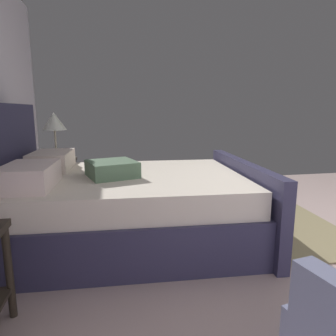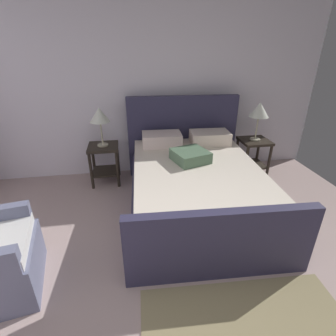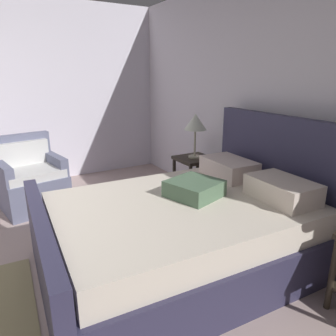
{
  "view_description": "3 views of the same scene",
  "coord_description": "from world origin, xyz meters",
  "px_view_note": "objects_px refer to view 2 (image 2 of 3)",
  "views": [
    {
      "loc": [
        -2.31,
        1.97,
        1.2
      ],
      "look_at": [
        0.26,
        1.47,
        0.7
      ],
      "focal_mm": 31.86,
      "sensor_mm": 36.0,
      "label": 1
    },
    {
      "loc": [
        -0.42,
        -0.94,
        1.95
      ],
      "look_at": [
        0.01,
        1.62,
        0.71
      ],
      "focal_mm": 27.62,
      "sensor_mm": 36.0,
      "label": 2
    },
    {
      "loc": [
        2.41,
        0.49,
        1.64
      ],
      "look_at": [
        0.11,
        1.84,
        0.83
      ],
      "focal_mm": 33.47,
      "sensor_mm": 36.0,
      "label": 3
    }
  ],
  "objects_px": {
    "bed": "(194,183)",
    "table_lamp_right": "(259,111)",
    "nightstand_right": "(253,151)",
    "table_lamp_left": "(100,116)",
    "nightstand_left": "(104,158)"
  },
  "relations": [
    {
      "from": "bed",
      "to": "nightstand_left",
      "type": "relative_size",
      "value": 3.96
    },
    {
      "from": "bed",
      "to": "table_lamp_right",
      "type": "xyz_separation_m",
      "value": [
        1.17,
        0.76,
        0.71
      ]
    },
    {
      "from": "nightstand_right",
      "to": "table_lamp_right",
      "type": "xyz_separation_m",
      "value": [
        0.0,
        0.0,
        0.66
      ]
    },
    {
      "from": "bed",
      "to": "nightstand_right",
      "type": "xyz_separation_m",
      "value": [
        1.17,
        0.76,
        0.05
      ]
    },
    {
      "from": "nightstand_left",
      "to": "table_lamp_right",
      "type": "bearing_deg",
      "value": -3.09
    },
    {
      "from": "nightstand_left",
      "to": "nightstand_right",
      "type": "bearing_deg",
      "value": -3.09
    },
    {
      "from": "table_lamp_right",
      "to": "table_lamp_left",
      "type": "xyz_separation_m",
      "value": [
        -2.34,
        0.13,
        -0.01
      ]
    },
    {
      "from": "bed",
      "to": "nightstand_right",
      "type": "height_order",
      "value": "bed"
    },
    {
      "from": "nightstand_left",
      "to": "bed",
      "type": "bearing_deg",
      "value": -37.22
    },
    {
      "from": "table_lamp_right",
      "to": "nightstand_right",
      "type": "bearing_deg",
      "value": -104.04
    },
    {
      "from": "table_lamp_right",
      "to": "nightstand_left",
      "type": "height_order",
      "value": "table_lamp_right"
    },
    {
      "from": "bed",
      "to": "table_lamp_left",
      "type": "bearing_deg",
      "value": 142.78
    },
    {
      "from": "table_lamp_left",
      "to": "bed",
      "type": "bearing_deg",
      "value": -37.22
    },
    {
      "from": "table_lamp_left",
      "to": "nightstand_right",
      "type": "bearing_deg",
      "value": -3.09
    },
    {
      "from": "table_lamp_right",
      "to": "bed",
      "type": "bearing_deg",
      "value": -146.77
    }
  ]
}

